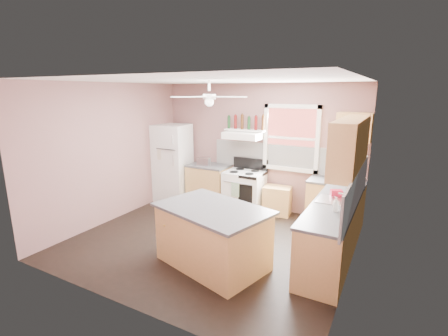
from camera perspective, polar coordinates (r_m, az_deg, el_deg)
The scene contains 32 objects.
floor at distance 5.78m, azimuth -2.35°, elevation -12.65°, with size 4.50×4.50×0.00m, color black.
ceiling at distance 5.20m, azimuth -2.64°, elevation 15.17°, with size 4.50×4.50×0.00m, color white.
wall_back at distance 7.11m, azimuth 5.95°, elevation 3.70°, with size 4.50×0.05×2.70m, color #7F5855.
wall_right at distance 4.62m, azimuth 22.50°, elevation -2.53°, with size 0.05×4.00×2.70m, color #7F5855.
wall_left at distance 6.77m, azimuth -19.26°, elevation 2.53°, with size 0.05×4.00×2.70m, color #7F5855.
backsplash_back at distance 6.95m, azimuth 9.22°, elevation 1.91°, with size 2.90×0.03×0.55m, color white.
backsplash_right at distance 4.96m, azimuth 22.26°, elevation -3.57°, with size 0.03×2.60×0.55m, color white.
window_view at distance 6.78m, azimuth 11.74°, elevation 5.17°, with size 1.00×0.02×1.20m, color maroon.
window_frame at distance 6.76m, azimuth 11.67°, elevation 5.14°, with size 1.16×0.07×1.36m, color white.
refrigerator at distance 7.73m, azimuth -9.07°, elevation 0.95°, with size 0.76×0.74×1.79m, color white.
base_cabinet_left at distance 7.50m, azimuth -2.68°, elevation -2.94°, with size 0.90×0.60×0.86m, color tan.
counter_left at distance 7.39m, azimuth -2.72°, elevation 0.41°, with size 0.92×0.62×0.04m, color #434345.
toaster at distance 7.29m, azimuth -3.60°, elevation 1.12°, with size 0.28×0.16×0.18m, color silver.
stove at distance 7.03m, azimuth 3.59°, elevation -4.07°, with size 0.81×0.64×0.86m, color white.
range_hood at distance 6.91m, azimuth 3.35°, elevation 5.74°, with size 0.78×0.50×0.14m, color white.
bottle_shelf at distance 7.01m, azimuth 3.79°, elevation 6.66°, with size 0.90×0.26×0.03m, color white.
cart at distance 6.93m, azimuth 9.30°, elevation -5.84°, with size 0.55×0.37×0.55m, color tan.
base_cabinet_corner at distance 6.57m, azimuth 18.92°, elevation -6.08°, with size 1.00×0.60×0.86m, color tan.
base_cabinet_right at distance 5.25m, azimuth 18.39°, elevation -11.01°, with size 0.60×2.20×0.86m, color tan.
counter_corner at distance 6.44m, azimuth 19.23°, elevation -2.29°, with size 1.02×0.62×0.04m, color #434345.
counter_right at distance 5.09m, azimuth 18.65°, elevation -6.36°, with size 0.62×2.22×0.04m, color #434345.
sink at distance 5.27m, azimuth 19.06°, elevation -5.53°, with size 0.55×0.45×0.03m, color silver.
faucet at distance 5.23m, azimuth 20.85°, elevation -4.97°, with size 0.03×0.03×0.14m, color silver.
upper_cabinet_right at distance 5.04m, azimuth 21.39°, elevation 3.84°, with size 0.33×1.80×0.76m, color tan.
upper_cabinet_corner at distance 6.36m, azimuth 21.92°, elevation 6.68°, with size 0.60×0.33×0.52m, color tan.
paper_towel at distance 6.47m, azimuth 22.50°, elevation 0.88°, with size 0.12×0.12×0.26m, color white.
island at distance 4.90m, azimuth -1.99°, elevation -12.08°, with size 1.52×0.96×0.86m, color tan.
island_top at distance 4.72m, azimuth -2.03°, elevation -7.15°, with size 1.61×1.05×0.04m, color #434345.
ceiling_fan_hub at distance 5.20m, azimuth -2.61°, elevation 12.42°, with size 0.20×0.20×0.08m, color white.
soap_bottle at distance 4.78m, azimuth 19.07°, elevation -6.06°, with size 0.08×0.08×0.21m, color silver.
red_caddy at distance 5.49m, azimuth 19.16°, elevation -4.19°, with size 0.18×0.12×0.10m, color maroon.
wine_bottles at distance 6.99m, azimuth 3.86°, elevation 7.97°, with size 0.86×0.06×0.31m.
Camera 1 is at (2.68, -4.45, 2.54)m, focal length 26.00 mm.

